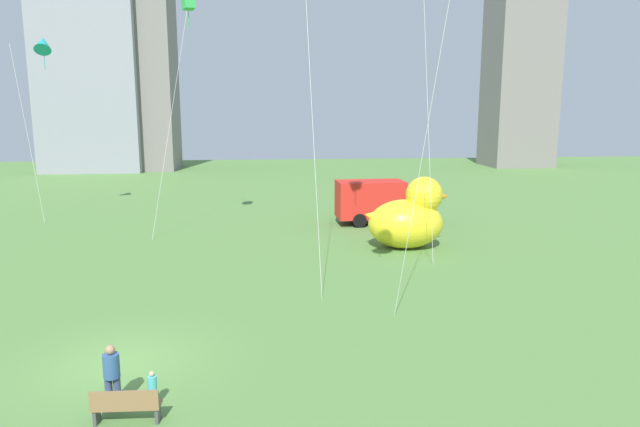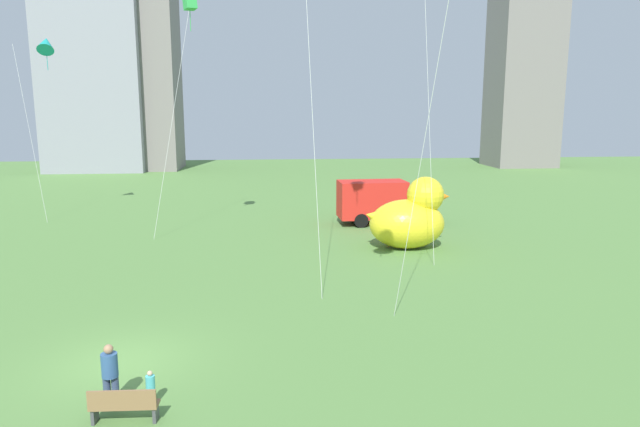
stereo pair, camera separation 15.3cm
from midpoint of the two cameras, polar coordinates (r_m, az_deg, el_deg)
ground_plane at (r=18.51m, az=-19.11°, el=-13.92°), size 140.00×140.00×0.00m
park_bench at (r=15.10m, az=-18.82°, el=-17.70°), size 1.63×0.51×0.90m
person_adult at (r=15.73m, az=-20.06°, el=-14.77°), size 0.41×0.41×1.67m
person_child at (r=15.65m, az=-16.37°, el=-16.31°), size 0.23×0.23×0.95m
giant_inflatable_duck at (r=31.14m, az=9.16°, el=-0.44°), size 4.71×3.02×3.91m
box_truck at (r=37.60m, az=6.37°, el=1.15°), size 6.17×2.60×2.85m
city_skyline at (r=73.72m, az=-8.88°, el=18.38°), size 63.84×9.37×41.57m
kite_teal at (r=43.72m, az=-25.73°, el=15.05°), size 2.87×3.05×12.55m
kite_green at (r=34.04m, az=-12.86°, el=20.08°), size 3.01×3.01×14.01m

